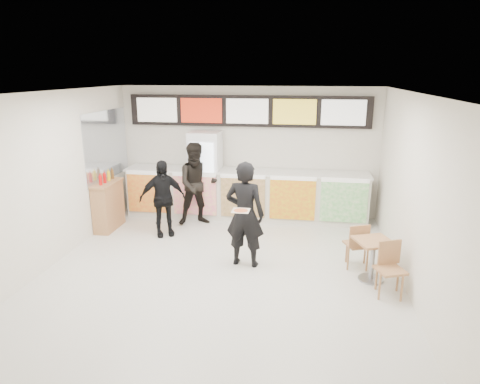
% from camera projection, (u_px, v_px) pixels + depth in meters
% --- Properties ---
extents(floor, '(7.00, 7.00, 0.00)m').
position_uv_depth(floor, '(218.00, 278.00, 7.09)').
color(floor, beige).
rests_on(floor, ground).
extents(ceiling, '(7.00, 7.00, 0.00)m').
position_uv_depth(ceiling, '(215.00, 93.00, 6.27)').
color(ceiling, white).
rests_on(ceiling, wall_back).
extents(wall_back, '(6.00, 0.00, 6.00)m').
position_uv_depth(wall_back, '(248.00, 152.00, 10.01)').
color(wall_back, silver).
rests_on(wall_back, floor).
extents(wall_left, '(0.00, 7.00, 7.00)m').
position_uv_depth(wall_left, '(41.00, 184.00, 7.14)').
color(wall_left, silver).
rests_on(wall_left, floor).
extents(wall_right, '(0.00, 7.00, 7.00)m').
position_uv_depth(wall_right, '(418.00, 200.00, 6.23)').
color(wall_right, silver).
rests_on(wall_right, floor).
extents(service_counter, '(5.56, 0.77, 1.14)m').
position_uv_depth(service_counter, '(245.00, 194.00, 9.87)').
color(service_counter, silver).
rests_on(service_counter, floor).
extents(menu_board, '(5.50, 0.14, 0.70)m').
position_uv_depth(menu_board, '(248.00, 111.00, 9.67)').
color(menu_board, black).
rests_on(menu_board, wall_back).
extents(drinks_fridge, '(0.70, 0.67, 2.00)m').
position_uv_depth(drinks_fridge, '(206.00, 175.00, 9.91)').
color(drinks_fridge, white).
rests_on(drinks_fridge, floor).
extents(mirror_panel, '(0.01, 2.00, 1.50)m').
position_uv_depth(mirror_panel, '(107.00, 145.00, 9.40)').
color(mirror_panel, '#B2B7BF').
rests_on(mirror_panel, wall_left).
extents(customer_main, '(0.73, 0.52, 1.87)m').
position_uv_depth(customer_main, '(245.00, 214.00, 7.37)').
color(customer_main, black).
rests_on(customer_main, floor).
extents(customer_left, '(1.09, 0.99, 1.84)m').
position_uv_depth(customer_left, '(197.00, 184.00, 9.41)').
color(customer_left, black).
rests_on(customer_left, floor).
extents(customer_mid, '(1.01, 0.80, 1.60)m').
position_uv_depth(customer_mid, '(162.00, 198.00, 8.78)').
color(customer_mid, black).
rests_on(customer_mid, floor).
extents(pizza_slice, '(0.36, 0.36, 0.02)m').
position_uv_depth(pizza_slice, '(241.00, 210.00, 6.88)').
color(pizza_slice, beige).
rests_on(pizza_slice, customer_main).
extents(cafe_table, '(0.89, 1.46, 0.83)m').
position_uv_depth(cafe_table, '(373.00, 253.00, 6.91)').
color(cafe_table, '#B18351').
rests_on(cafe_table, floor).
extents(condiment_ledge, '(0.38, 0.93, 1.24)m').
position_uv_depth(condiment_ledge, '(108.00, 205.00, 9.22)').
color(condiment_ledge, '#B18351').
rests_on(condiment_ledge, floor).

